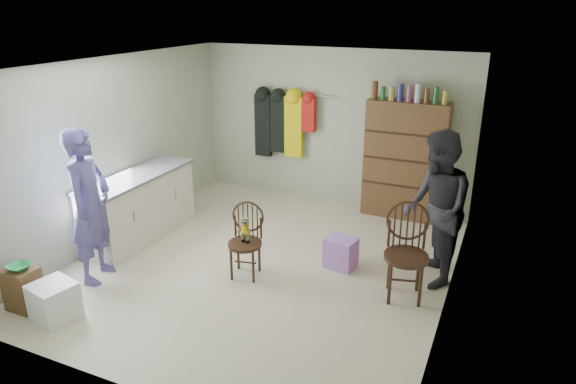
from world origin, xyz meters
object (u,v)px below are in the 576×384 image
at_px(chair_far, 406,248).
at_px(dresser, 405,159).
at_px(counter, 139,206).
at_px(chair_front, 246,236).

bearing_deg(chair_far, dresser, 88.33).
relative_size(counter, dresser, 0.90).
height_order(chair_front, dresser, dresser).
bearing_deg(chair_far, chair_front, 174.65).
bearing_deg(dresser, chair_front, -116.88).
distance_m(chair_front, chair_far, 1.88).
relative_size(counter, chair_front, 2.03).
bearing_deg(counter, chair_far, -0.13).
xyz_separation_m(counter, dresser, (3.20, 2.30, 0.44)).
bearing_deg(dresser, counter, -144.31).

